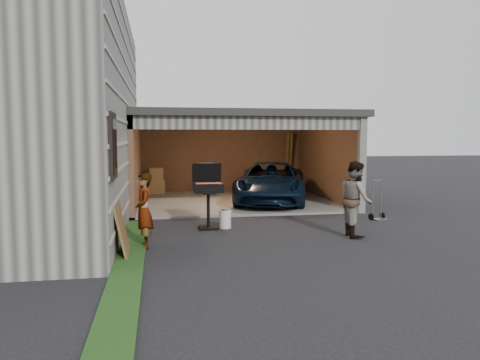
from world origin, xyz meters
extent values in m
plane|color=black|center=(0.00, 0.00, 0.00)|extent=(80.00, 80.00, 0.00)
cube|color=#193814|center=(-2.25, -1.00, 0.03)|extent=(0.50, 8.00, 0.06)
cube|color=#605E59|center=(0.75, 6.50, 0.03)|extent=(6.50, 6.00, 0.06)
cube|color=#4E3624|center=(0.75, 9.43, 1.35)|extent=(6.50, 0.15, 2.70)
cube|color=#4E3624|center=(3.92, 6.50, 1.35)|extent=(0.15, 6.00, 2.70)
cube|color=#4E3624|center=(-2.42, 6.50, 1.35)|extent=(0.15, 6.00, 2.70)
cube|color=#2D2B28|center=(0.75, 6.50, 2.80)|extent=(6.80, 6.30, 0.20)
cube|color=#474744|center=(0.75, 3.58, 2.52)|extent=(6.50, 0.16, 0.36)
cube|color=silver|center=(0.75, 4.80, 2.62)|extent=(6.00, 2.40, 0.06)
cube|color=#474744|center=(3.90, 3.55, 1.35)|extent=(0.20, 0.18, 2.70)
cube|color=olive|center=(-1.80, 8.70, 0.31)|extent=(0.60, 0.50, 0.50)
cube|color=olive|center=(-1.80, 8.70, 0.79)|extent=(0.50, 0.45, 0.45)
cube|color=olive|center=(3.20, 8.60, 0.36)|extent=(0.55, 0.50, 0.60)
cube|color=brown|center=(3.38, 9.20, 1.20)|extent=(0.24, 0.43, 2.20)
imported|color=black|center=(1.83, 5.75, 0.64)|extent=(3.32, 4.98, 1.27)
imported|color=#B1BFDE|center=(-2.02, 0.32, 0.73)|extent=(0.42, 0.58, 1.47)
imported|color=#442D1A|center=(2.46, 0.66, 0.82)|extent=(0.70, 0.85, 1.63)
cube|color=black|center=(-0.60, 2.00, 0.03)|extent=(0.44, 0.44, 0.05)
cylinder|color=black|center=(-0.60, 2.00, 0.47)|extent=(0.07, 0.07, 0.87)
cube|color=black|center=(-0.60, 2.00, 0.97)|extent=(0.69, 0.48, 0.21)
cube|color=#59595B|center=(-0.60, 2.00, 1.06)|extent=(0.62, 0.42, 0.02)
cube|color=black|center=(-0.60, 2.30, 1.29)|extent=(0.69, 0.12, 0.48)
cylinder|color=silver|center=(-0.20, 2.03, 0.21)|extent=(0.32, 0.32, 0.42)
cube|color=brown|center=(-2.40, -0.23, 0.50)|extent=(0.25, 0.91, 1.00)
cube|color=slate|center=(3.90, 2.38, 0.02)|extent=(0.39, 0.31, 0.04)
cylinder|color=black|center=(3.68, 2.43, 0.09)|extent=(0.09, 0.18, 0.17)
cylinder|color=black|center=(4.05, 2.55, 0.09)|extent=(0.09, 0.18, 0.17)
cylinder|color=slate|center=(3.73, 2.45, 0.53)|extent=(0.03, 0.03, 1.02)
cylinder|color=slate|center=(4.00, 2.54, 0.53)|extent=(0.03, 0.03, 1.02)
cylinder|color=slate|center=(3.86, 2.49, 1.02)|extent=(0.29, 0.12, 0.03)
camera|label=1|loc=(-1.75, -8.75, 2.15)|focal=35.00mm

